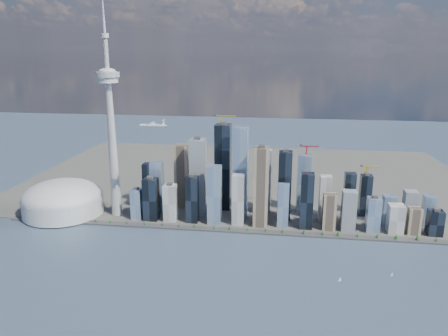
# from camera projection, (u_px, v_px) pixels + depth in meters

# --- Properties ---
(ground) EXTENTS (4000.00, 4000.00, 0.00)m
(ground) POSITION_uv_depth(u_px,v_px,m) (212.00, 287.00, 784.99)
(ground) COLOR #34495C
(ground) RESTS_ON ground
(seawall) EXTENTS (1100.00, 22.00, 4.00)m
(seawall) POSITION_uv_depth(u_px,v_px,m) (230.00, 230.00, 1023.20)
(seawall) COLOR #383838
(seawall) RESTS_ON ground
(land) EXTENTS (1400.00, 900.00, 3.00)m
(land) POSITION_uv_depth(u_px,v_px,m) (247.00, 177.00, 1453.07)
(land) COLOR #4C4C47
(land) RESTS_ON ground
(shoreline_trees) EXTENTS (960.53, 7.20, 8.80)m
(shoreline_trees) POSITION_uv_depth(u_px,v_px,m) (230.00, 228.00, 1021.41)
(shoreline_trees) COLOR #3F2D1E
(shoreline_trees) RESTS_ON seawall
(skyscraper_cluster) EXTENTS (736.00, 142.00, 250.82)m
(skyscraper_cluster) POSITION_uv_depth(u_px,v_px,m) (258.00, 189.00, 1078.09)
(skyscraper_cluster) COLOR black
(skyscraper_cluster) RESTS_ON land
(needle_tower) EXTENTS (56.00, 56.00, 550.50)m
(needle_tower) POSITION_uv_depth(u_px,v_px,m) (111.00, 124.00, 1058.89)
(needle_tower) COLOR #9FA09A
(needle_tower) RESTS_ON land
(dome_stadium) EXTENTS (200.00, 200.00, 86.00)m
(dome_stadium) POSITION_uv_depth(u_px,v_px,m) (63.00, 200.00, 1120.10)
(dome_stadium) COLOR silver
(dome_stadium) RESTS_ON land
(airplane) EXTENTS (63.89, 56.56, 15.57)m
(airplane) POSITION_uv_depth(u_px,v_px,m) (153.00, 125.00, 951.37)
(airplane) COLOR silver
(airplane) RESTS_ON ground
(sailboat_west) EXTENTS (6.96, 3.16, 9.63)m
(sailboat_west) POSITION_uv_depth(u_px,v_px,m) (340.00, 279.00, 803.59)
(sailboat_west) COLOR silver
(sailboat_west) RESTS_ON ground
(sailboat_east) EXTENTS (5.89, 2.87, 8.18)m
(sailboat_east) POSITION_uv_depth(u_px,v_px,m) (392.00, 275.00, 821.95)
(sailboat_east) COLOR silver
(sailboat_east) RESTS_ON ground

